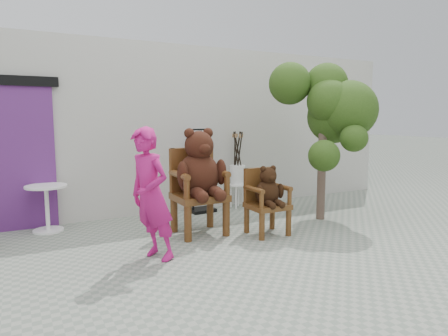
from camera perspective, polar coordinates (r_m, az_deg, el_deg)
name	(u,v)px	position (r m, az deg, el deg)	size (l,w,h in m)	color
ground_plane	(275,249)	(5.38, 7.34, -11.38)	(60.00, 60.00, 0.00)	gray
back_wall	(185,128)	(7.84, -5.64, 5.64)	(9.00, 1.00, 3.00)	#B7B4AB
doorway	(12,154)	(6.76, -28.07, 1.74)	(1.40, 0.11, 2.33)	#582268
chair_big	(199,175)	(5.84, -3.60, -0.96)	(0.75, 0.82, 1.56)	#45270E
chair_small	(267,194)	(5.89, 6.12, -3.67)	(0.55, 0.55, 1.02)	#45270E
person	(152,195)	(4.79, -10.29, -3.85)	(0.58, 0.38, 1.60)	#B7166D
cafe_table	(47,203)	(6.57, -23.98, -4.56)	(0.60, 0.60, 0.70)	white
display_stand	(202,180)	(7.24, -3.21, -1.75)	(0.48, 0.39, 1.51)	black
stool_bucket	(237,174)	(7.57, 1.90, -0.90)	(0.32, 0.32, 1.45)	white
tree	(332,110)	(7.03, 15.15, 8.05)	(1.69, 1.53, 2.63)	#423128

